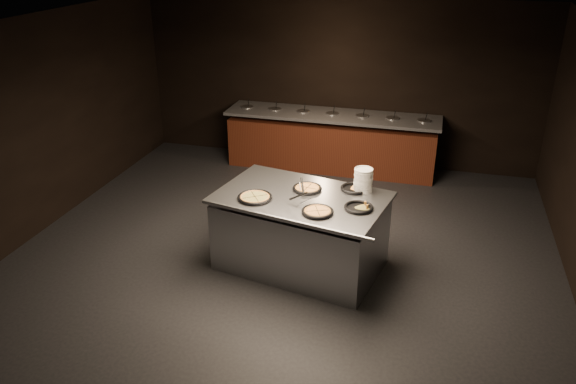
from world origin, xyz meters
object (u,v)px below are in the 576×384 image
Objects in this scene: serving_counter at (301,233)px; pan_cheese_whole at (307,188)px; plate_stack at (363,180)px; pan_veggie_whole at (255,197)px.

serving_counter is 6.12× the size of pan_cheese_whole.
plate_stack reaches higher than pan_veggie_whole.
plate_stack is 0.69m from pan_cheese_whole.
pan_cheese_whole reaches higher than serving_counter.
pan_veggie_whole is 0.68m from pan_cheese_whole.
serving_counter is 0.77m from pan_veggie_whole.
pan_veggie_whole is at bearing -145.67° from serving_counter.
pan_veggie_whole is 1.15× the size of pan_cheese_whole.
serving_counter is 0.56m from pan_cheese_whole.
pan_veggie_whole is (-1.21, -0.56, -0.12)m from plate_stack.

